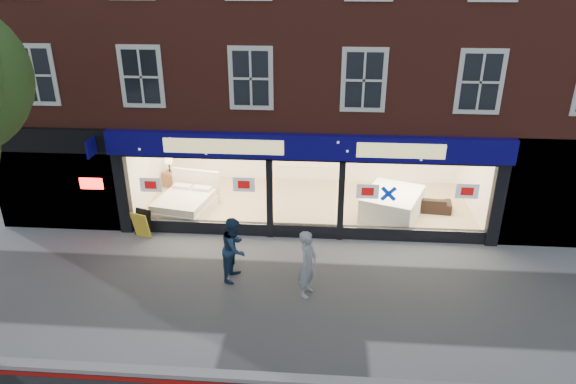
# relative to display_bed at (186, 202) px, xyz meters

# --- Properties ---
(ground) EXTENTS (120.00, 120.00, 0.00)m
(ground) POSITION_rel_display_bed_xyz_m (3.98, -4.33, -0.42)
(ground) COLOR gray
(ground) RESTS_ON ground
(kerb_stone) EXTENTS (60.00, 0.25, 0.12)m
(kerb_stone) POSITION_rel_display_bed_xyz_m (3.98, -7.23, -0.36)
(kerb_stone) COLOR gray
(kerb_stone) RESTS_ON ground
(showroom_floor) EXTENTS (11.00, 4.50, 0.10)m
(showroom_floor) POSITION_rel_display_bed_xyz_m (3.98, 0.92, -0.37)
(showroom_floor) COLOR tan
(showroom_floor) RESTS_ON ground
(display_bed) EXTENTS (2.01, 2.30, 1.14)m
(display_bed) POSITION_rel_display_bed_xyz_m (0.00, 0.00, 0.00)
(display_bed) COLOR silver
(display_bed) RESTS_ON showroom_floor
(bedside_table) EXTENTS (0.57, 0.57, 0.55)m
(bedside_table) POSITION_rel_display_bed_xyz_m (-1.12, 2.07, -0.05)
(bedside_table) COLOR brown
(bedside_table) RESTS_ON showroom_floor
(mattress_stack) EXTENTS (2.28, 2.52, 0.82)m
(mattress_stack) POSITION_rel_display_bed_xyz_m (6.74, 0.20, 0.09)
(mattress_stack) COLOR white
(mattress_stack) RESTS_ON showroom_floor
(sofa) EXTENTS (1.77, 0.86, 0.50)m
(sofa) POSITION_rel_display_bed_xyz_m (7.88, 0.71, -0.07)
(sofa) COLOR black
(sofa) RESTS_ON showroom_floor
(a_board) EXTENTS (0.65, 0.52, 0.86)m
(a_board) POSITION_rel_display_bed_xyz_m (-0.92, -1.63, 0.01)
(a_board) COLOR yellow
(a_board) RESTS_ON ground
(pedestrian_grey) EXTENTS (0.60, 0.74, 1.76)m
(pedestrian_grey) POSITION_rel_display_bed_xyz_m (4.17, -4.22, 0.46)
(pedestrian_grey) COLOR #94959B
(pedestrian_grey) RESTS_ON ground
(pedestrian_blue) EXTENTS (0.81, 0.95, 1.73)m
(pedestrian_blue) POSITION_rel_display_bed_xyz_m (2.26, -3.61, 0.45)
(pedestrian_blue) COLOR #1A2E4A
(pedestrian_blue) RESTS_ON ground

